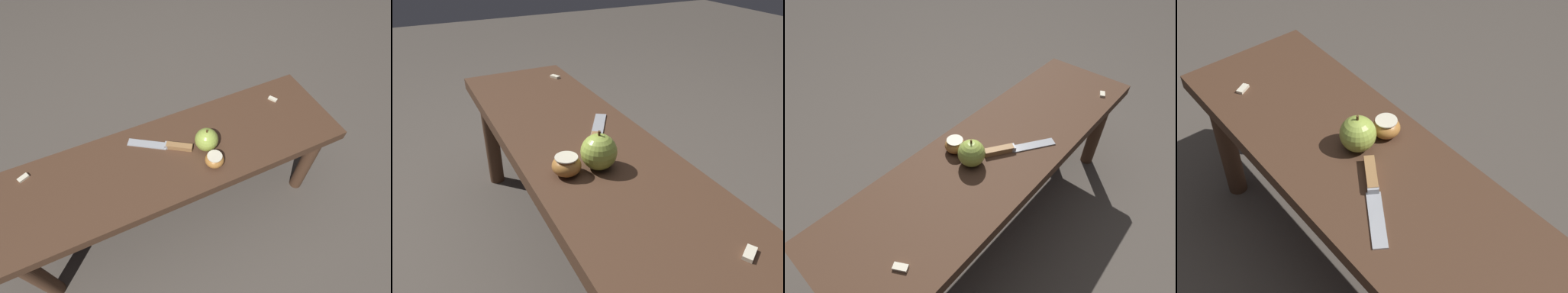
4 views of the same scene
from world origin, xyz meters
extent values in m
plane|color=#4C443D|center=(0.00, 0.00, 0.00)|extent=(8.00, 8.00, 0.00)
cube|color=#472D1E|center=(0.00, 0.00, 0.43)|extent=(1.30, 0.37, 0.04)
cylinder|color=#472D1E|center=(0.59, -0.13, 0.20)|extent=(0.06, 0.06, 0.41)
cylinder|color=#472D1E|center=(0.59, 0.13, 0.20)|extent=(0.06, 0.06, 0.41)
cube|color=#9EA0A5|center=(-0.07, 0.08, 0.45)|extent=(0.14, 0.11, 0.00)
cube|color=#9EA0A5|center=(-0.01, 0.04, 0.46)|extent=(0.02, 0.03, 0.02)
cube|color=#9E7042|center=(0.03, 0.02, 0.46)|extent=(0.09, 0.07, 0.02)
sphere|color=#9EB747|center=(0.13, -0.02, 0.49)|extent=(0.09, 0.09, 0.09)
cylinder|color=#4C3319|center=(0.13, -0.02, 0.54)|extent=(0.01, 0.01, 0.02)
ellipsoid|color=#B27233|center=(0.12, -0.10, 0.47)|extent=(0.07, 0.07, 0.05)
cylinder|color=beige|center=(0.12, -0.10, 0.49)|extent=(0.05, 0.05, 0.00)
cube|color=beige|center=(0.49, 0.08, 0.45)|extent=(0.03, 0.04, 0.01)
camera|label=1|loc=(-0.20, -0.62, 1.36)|focal=28.00mm
camera|label=2|loc=(0.79, -0.38, 0.94)|focal=35.00mm
camera|label=3|loc=(0.61, 0.44, 1.15)|focal=28.00mm
camera|label=4|loc=(-0.61, 0.53, 1.33)|focal=50.00mm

